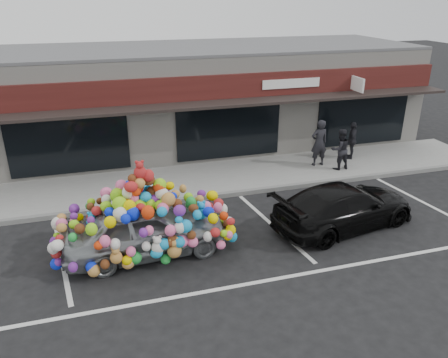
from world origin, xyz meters
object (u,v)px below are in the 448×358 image
object	(u,v)px
pedestrian_a	(319,143)
pedestrian_b	(340,149)
pedestrian_c	(352,140)
toy_car	(145,223)
black_sedan	(344,206)

from	to	relation	value
pedestrian_a	pedestrian_b	bearing A→B (deg)	136.15
pedestrian_b	pedestrian_c	size ratio (longest dim) A/B	1.04
toy_car	pedestrian_c	xyz separation A→B (m)	(8.88, 4.54, 0.01)
toy_car	black_sedan	size ratio (longest dim) A/B	1.03
black_sedan	pedestrian_c	distance (m)	5.64
pedestrian_c	pedestrian_b	bearing A→B (deg)	-16.98
black_sedan	pedestrian_a	bearing A→B (deg)	-29.10
toy_car	pedestrian_b	bearing A→B (deg)	-67.84
toy_car	pedestrian_b	xyz separation A→B (m)	(7.80, 3.64, 0.04)
pedestrian_a	black_sedan	bearing A→B (deg)	72.55
pedestrian_b	pedestrian_c	distance (m)	1.41
pedestrian_b	toy_car	bearing A→B (deg)	21.03
black_sedan	pedestrian_c	size ratio (longest dim) A/B	2.94
black_sedan	pedestrian_b	world-z (taller)	pedestrian_b
black_sedan	pedestrian_b	size ratio (longest dim) A/B	2.83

